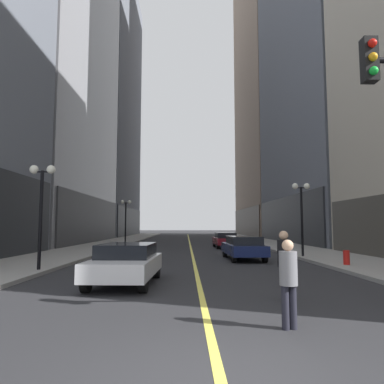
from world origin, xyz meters
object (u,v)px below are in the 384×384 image
(car_white, at_px, (126,262))
(street_lamp_right_mid, at_px, (301,203))
(car_navy, at_px, (243,247))
(pedestrian_in_grey_suit, at_px, (288,277))
(fire_hydrant_right, at_px, (347,259))
(pedestrian_in_black_coat, at_px, (284,260))
(street_lamp_left_far, at_px, (126,212))
(street_lamp_left_near, at_px, (42,193))
(car_maroon, at_px, (225,239))

(car_white, height_order, street_lamp_right_mid, street_lamp_right_mid)
(car_navy, bearing_deg, pedestrian_in_grey_suit, -95.63)
(fire_hydrant_right, bearing_deg, street_lamp_right_mid, 96.26)
(pedestrian_in_grey_suit, distance_m, street_lamp_right_mid, 15.01)
(car_navy, relative_size, pedestrian_in_grey_suit, 2.90)
(car_navy, relative_size, street_lamp_right_mid, 1.09)
(car_navy, height_order, fire_hydrant_right, car_navy)
(pedestrian_in_black_coat, height_order, pedestrian_in_grey_suit, pedestrian_in_black_coat)
(pedestrian_in_black_coat, relative_size, fire_hydrant_right, 2.24)
(car_white, relative_size, street_lamp_right_mid, 0.96)
(car_white, bearing_deg, pedestrian_in_grey_suit, -52.89)
(street_lamp_left_far, distance_m, street_lamp_right_mid, 19.35)
(car_white, bearing_deg, fire_hydrant_right, 24.64)
(street_lamp_left_near, distance_m, street_lamp_left_far, 20.62)
(car_navy, distance_m, pedestrian_in_grey_suit, 13.52)
(car_maroon, bearing_deg, street_lamp_left_far, 153.47)
(car_maroon, relative_size, pedestrian_in_grey_suit, 2.58)
(pedestrian_in_black_coat, xyz_separation_m, fire_hydrant_right, (4.80, 7.04, -0.65))
(car_navy, distance_m, car_maroon, 10.40)
(car_maroon, height_order, street_lamp_left_far, street_lamp_left_far)
(car_navy, distance_m, pedestrian_in_black_coat, 11.07)
(car_white, relative_size, street_lamp_left_far, 0.96)
(car_white, relative_size, pedestrian_in_grey_suit, 2.57)
(street_lamp_left_near, height_order, street_lamp_left_far, same)
(car_white, height_order, car_maroon, same)
(pedestrian_in_black_coat, height_order, street_lamp_left_near, street_lamp_left_near)
(car_navy, relative_size, pedestrian_in_black_coat, 2.69)
(pedestrian_in_grey_suit, xyz_separation_m, street_lamp_left_near, (-7.91, 7.90, 2.29))
(pedestrian_in_black_coat, relative_size, pedestrian_in_grey_suit, 1.08)
(fire_hydrant_right, bearing_deg, car_maroon, 105.33)
(street_lamp_left_far, bearing_deg, pedestrian_in_black_coat, -71.97)
(car_white, height_order, car_navy, same)
(pedestrian_in_black_coat, distance_m, street_lamp_left_far, 27.54)
(car_maroon, relative_size, street_lamp_right_mid, 0.97)
(street_lamp_left_near, height_order, street_lamp_right_mid, same)
(street_lamp_left_near, bearing_deg, car_maroon, 59.61)
(pedestrian_in_black_coat, height_order, street_lamp_right_mid, street_lamp_right_mid)
(car_white, xyz_separation_m, street_lamp_right_mid, (8.81, 8.83, 2.54))
(car_navy, height_order, car_maroon, same)
(car_maroon, distance_m, pedestrian_in_black_coat, 21.46)
(pedestrian_in_grey_suit, bearing_deg, car_maroon, 86.53)
(car_maroon, bearing_deg, street_lamp_right_mid, -70.69)
(car_white, bearing_deg, car_navy, 57.63)
(car_white, distance_m, pedestrian_in_grey_suit, 6.50)
(car_navy, xyz_separation_m, pedestrian_in_black_coat, (-0.74, -11.04, 0.33))
(car_navy, xyz_separation_m, street_lamp_right_mid, (3.57, 0.55, 2.54))
(pedestrian_in_grey_suit, bearing_deg, car_navy, 84.37)
(street_lamp_left_far, relative_size, fire_hydrant_right, 5.54)
(car_white, relative_size, street_lamp_left_near, 0.96)
(pedestrian_in_grey_suit, relative_size, street_lamp_left_near, 0.38)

